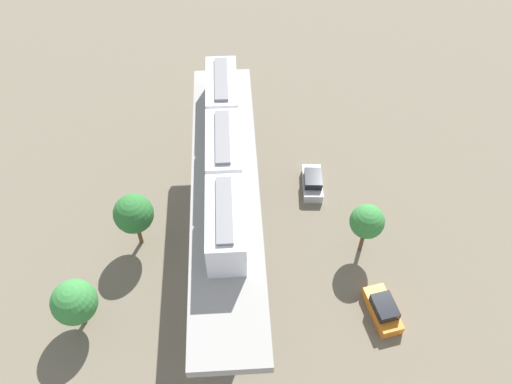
{
  "coord_description": "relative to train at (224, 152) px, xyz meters",
  "views": [
    {
      "loc": [
        -0.84,
        26.23,
        38.63
      ],
      "look_at": [
        -2.5,
        -2.08,
        5.18
      ],
      "focal_mm": 36.56,
      "sensor_mm": 36.0,
      "label": 1
    }
  ],
  "objects": [
    {
      "name": "parked_car_orange",
      "position": [
        -12.16,
        9.17,
        -9.42
      ],
      "size": [
        2.59,
        4.47,
        1.76
      ],
      "rotation": [
        0.0,
        0.0,
        0.2
      ],
      "color": "orange",
      "rests_on": "ground"
    },
    {
      "name": "viaduct",
      "position": [
        0.0,
        2.08,
        -3.72
      ],
      "size": [
        5.2,
        28.85,
        8.63
      ],
      "color": "#999691",
      "rests_on": "ground"
    },
    {
      "name": "parked_car_silver",
      "position": [
        -8.26,
        -4.67,
        -9.42
      ],
      "size": [
        2.1,
        4.32,
        1.76
      ],
      "rotation": [
        0.0,
        0.0,
        -0.07
      ],
      "color": "#B2B5BA",
      "rests_on": "ground"
    },
    {
      "name": "tree_far_corner",
      "position": [
        -11.61,
        2.76,
        -6.19
      ],
      "size": [
        2.94,
        2.94,
        5.48
      ],
      "color": "brown",
      "rests_on": "ground"
    },
    {
      "name": "train",
      "position": [
        0.0,
        0.0,
        0.0
      ],
      "size": [
        2.64,
        20.5,
        3.24
      ],
      "color": "white",
      "rests_on": "viaduct"
    },
    {
      "name": "tree_near_viaduct",
      "position": [
        7.86,
        0.89,
        -6.05
      ],
      "size": [
        3.41,
        3.41,
        5.84
      ],
      "color": "brown",
      "rests_on": "ground"
    },
    {
      "name": "tree_mid_lot",
      "position": [
        11.73,
        8.52,
        -6.83
      ],
      "size": [
        3.52,
        3.52,
        5.1
      ],
      "color": "brown",
      "rests_on": "ground"
    },
    {
      "name": "ground_plane",
      "position": [
        0.0,
        2.08,
        -10.16
      ],
      "size": [
        120.0,
        120.0,
        0.0
      ],
      "primitive_type": "plane",
      "color": "#706654"
    }
  ]
}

